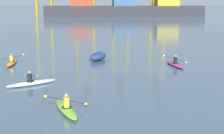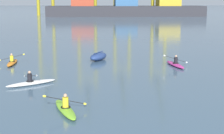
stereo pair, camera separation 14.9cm
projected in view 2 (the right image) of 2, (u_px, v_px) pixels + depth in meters
name	position (u px, v px, depth m)	size (l,w,h in m)	color
container_barge	(126.00, 8.00, 119.55)	(54.83, 10.39, 8.22)	#28282D
capsized_dinghy	(98.00, 56.00, 31.37)	(2.16, 2.82, 0.76)	navy
kayak_magenta	(175.00, 64.00, 28.59)	(2.18, 3.45, 1.02)	#C13384
kayak_white	(31.00, 82.00, 22.18)	(3.20, 2.31, 0.95)	silver
kayak_orange	(12.00, 62.00, 29.46)	(2.24, 3.42, 0.95)	orange
kayak_lime	(65.00, 108.00, 16.83)	(2.12, 3.42, 0.99)	#7ABC2D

